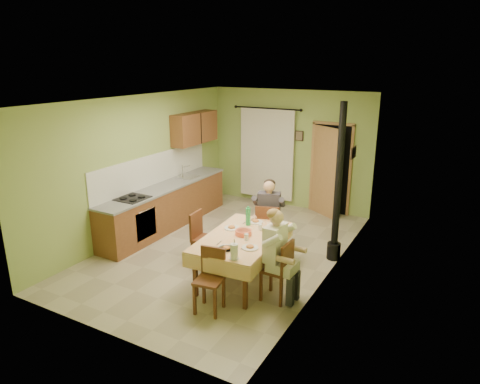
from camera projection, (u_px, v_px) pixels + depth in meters
The scene contains 17 objects.
floor at pixel (226, 249), 8.11m from camera, with size 4.00×6.00×0.01m, color tan.
room_shell at pixel (225, 155), 7.57m from camera, with size 4.04×6.04×2.82m.
kitchen_run at pixel (166, 205), 9.09m from camera, with size 0.64×3.64×1.56m.
upper_cabinets at pixel (195, 128), 9.80m from camera, with size 0.35×1.40×0.70m, color brown.
curtain at pixel (267, 153), 10.42m from camera, with size 1.70×0.07×2.22m.
doorway at pixel (328, 170), 9.73m from camera, with size 0.96×0.50×2.15m.
dining_table at pixel (242, 258), 6.90m from camera, with size 1.22×1.90×0.76m.
tableware at pixel (241, 235), 6.68m from camera, with size 0.88×1.59×0.33m.
chair_far at pixel (268, 240), 7.82m from camera, with size 0.53×0.53×0.99m.
chair_near at pixel (210, 292), 6.05m from camera, with size 0.42×0.42×0.92m.
chair_right at pixel (277, 281), 6.34m from camera, with size 0.40×0.40×0.94m.
chair_left at pixel (205, 249), 7.43m from camera, with size 0.43×0.43×0.95m.
man_far at pixel (269, 209), 7.66m from camera, with size 0.64×0.57×1.39m.
man_right at pixel (277, 245), 6.18m from camera, with size 0.47×0.59×1.39m.
stove_flue at pixel (337, 205), 7.43m from camera, with size 0.24×0.24×2.80m.
picture_back at pixel (299, 136), 9.96m from camera, with size 0.19×0.03×0.23m, color black.
picture_right at pixel (353, 153), 7.66m from camera, with size 0.03×0.31×0.21m, color brown.
Camera 1 is at (3.82, -6.38, 3.43)m, focal length 32.00 mm.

